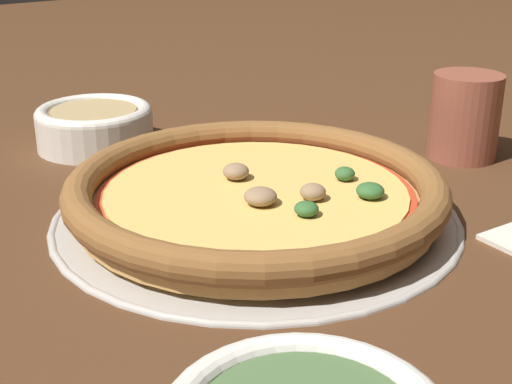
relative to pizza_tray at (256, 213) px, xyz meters
The scene contains 5 objects.
ground_plane 0.00m from the pizza_tray, ahead, with size 3.00×3.00×0.00m, color #4C2D19.
pizza_tray is the anchor object (origin of this frame).
pizza 0.02m from the pizza_tray, 150.24° to the right, with size 0.32×0.32×0.03m.
bowl_near 0.26m from the pizza_tray, ahead, with size 0.13×0.13×0.05m.
drinking_cup 0.27m from the pizza_tray, 89.32° to the right, with size 0.07×0.07×0.09m.
Camera 1 is at (-0.45, 0.33, 0.25)m, focal length 50.00 mm.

